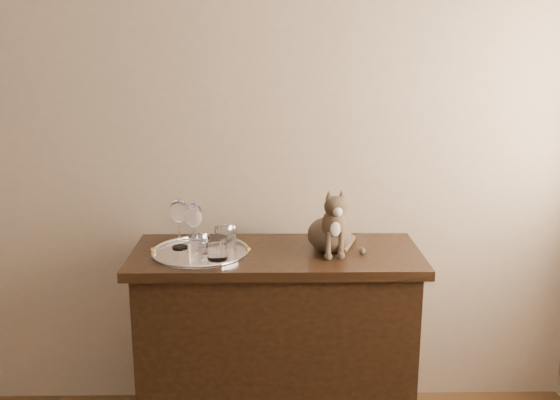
% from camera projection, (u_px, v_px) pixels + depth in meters
% --- Properties ---
extents(wall_back, '(4.00, 0.10, 2.70)m').
position_uv_depth(wall_back, '(140.00, 122.00, 2.76)').
color(wall_back, tan).
rests_on(wall_back, ground).
extents(sideboard, '(1.20, 0.50, 0.85)m').
position_uv_depth(sideboard, '(276.00, 345.00, 2.69)').
color(sideboard, black).
rests_on(sideboard, ground).
extents(tray, '(0.40, 0.40, 0.01)m').
position_uv_depth(tray, '(201.00, 253.00, 2.55)').
color(tray, silver).
rests_on(tray, sideboard).
extents(wine_glass_a, '(0.08, 0.08, 0.21)m').
position_uv_depth(wine_glass_a, '(179.00, 223.00, 2.58)').
color(wine_glass_a, silver).
rests_on(wine_glass_a, tray).
extents(wine_glass_b, '(0.07, 0.07, 0.18)m').
position_uv_depth(wine_glass_b, '(194.00, 224.00, 2.63)').
color(wine_glass_b, white).
rests_on(wine_glass_b, tray).
extents(wine_glass_d, '(0.07, 0.07, 0.19)m').
position_uv_depth(wine_glass_d, '(194.00, 228.00, 2.55)').
color(wine_glass_d, white).
rests_on(wine_glass_d, tray).
extents(tumbler_a, '(0.08, 0.08, 0.09)m').
position_uv_depth(tumbler_a, '(217.00, 248.00, 2.46)').
color(tumbler_a, silver).
rests_on(tumbler_a, tray).
extents(tumbler_b, '(0.09, 0.09, 0.10)m').
position_uv_depth(tumbler_b, '(199.00, 247.00, 2.46)').
color(tumbler_b, white).
rests_on(tumbler_b, tray).
extents(tumbler_c, '(0.09, 0.09, 0.10)m').
position_uv_depth(tumbler_c, '(225.00, 239.00, 2.56)').
color(tumbler_c, white).
rests_on(tumbler_c, tray).
extents(cat, '(0.31, 0.29, 0.28)m').
position_uv_depth(cat, '(330.00, 218.00, 2.56)').
color(cat, '#4F3D2F').
rests_on(cat, sideboard).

